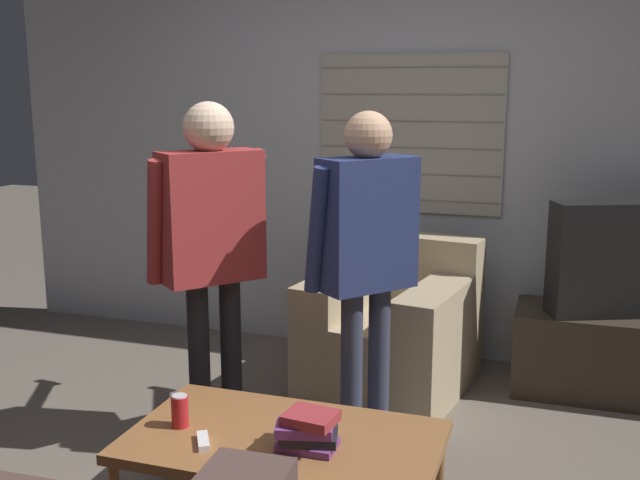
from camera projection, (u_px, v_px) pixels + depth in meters
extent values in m
cube|color=#ADB2B7|center=(387.00, 151.00, 4.63)|extent=(5.20, 0.06, 2.55)
cube|color=#A8A393|center=(410.00, 134.00, 4.52)|extent=(1.12, 0.02, 0.95)
cube|color=gray|center=(408.00, 199.00, 4.59)|extent=(1.10, 0.00, 0.01)
cube|color=gray|center=(408.00, 174.00, 4.56)|extent=(1.10, 0.00, 0.01)
cube|color=gray|center=(409.00, 148.00, 4.53)|extent=(1.10, 0.00, 0.01)
cube|color=gray|center=(410.00, 121.00, 4.50)|extent=(1.10, 0.00, 0.01)
cube|color=gray|center=(410.00, 94.00, 4.46)|extent=(1.10, 0.00, 0.01)
cube|color=gray|center=(411.00, 67.00, 4.43)|extent=(1.10, 0.00, 0.01)
cube|color=tan|center=(390.00, 351.00, 4.17)|extent=(0.94, 1.00, 0.44)
cube|color=tan|center=(413.00, 267.00, 4.38)|extent=(0.82, 0.33, 0.38)
cube|color=tan|center=(440.00, 303.00, 3.97)|extent=(0.38, 0.91, 0.20)
cube|color=tan|center=(345.00, 290.00, 4.23)|extent=(0.38, 0.91, 0.20)
cube|color=brown|center=(284.00, 442.00, 2.79)|extent=(1.16, 0.68, 0.04)
cylinder|color=brown|center=(193.00, 434.00, 3.27)|extent=(0.04, 0.04, 0.35)
cylinder|color=brown|center=(439.00, 473.00, 2.94)|extent=(0.04, 0.04, 0.35)
cube|color=#33281E|center=(616.00, 355.00, 4.07)|extent=(1.08, 0.48, 0.47)
cube|color=black|center=(624.00, 259.00, 3.96)|extent=(0.79, 0.48, 0.61)
cube|color=#3D4738|center=(615.00, 254.00, 4.06)|extent=(0.62, 0.26, 0.50)
cylinder|color=black|center=(199.00, 365.00, 3.48)|extent=(0.10, 0.10, 0.79)
cylinder|color=black|center=(231.00, 358.00, 3.56)|extent=(0.10, 0.10, 0.79)
cube|color=maroon|center=(211.00, 216.00, 3.38)|extent=(0.45, 0.48, 0.59)
sphere|color=beige|center=(209.00, 127.00, 3.30)|extent=(0.23, 0.23, 0.23)
cylinder|color=maroon|center=(155.00, 223.00, 3.29)|extent=(0.16, 0.15, 0.57)
cylinder|color=maroon|center=(236.00, 175.00, 3.69)|extent=(0.46, 0.40, 0.31)
cube|color=white|center=(215.00, 193.00, 3.93)|extent=(0.09, 0.08, 0.13)
cylinder|color=#33384C|center=(351.00, 373.00, 3.39)|extent=(0.10, 0.10, 0.78)
cylinder|color=#33384C|center=(379.00, 367.00, 3.47)|extent=(0.10, 0.10, 0.78)
cube|color=navy|center=(367.00, 224.00, 3.29)|extent=(0.43, 0.46, 0.59)
sphere|color=tan|center=(368.00, 135.00, 3.21)|extent=(0.21, 0.21, 0.21)
cylinder|color=navy|center=(317.00, 230.00, 3.21)|extent=(0.16, 0.15, 0.56)
cylinder|color=navy|center=(376.00, 179.00, 3.60)|extent=(0.46, 0.40, 0.27)
cube|color=black|center=(346.00, 194.00, 3.83)|extent=(0.08, 0.08, 0.13)
cube|color=#75387F|center=(308.00, 445.00, 2.69)|extent=(0.21, 0.14, 0.03)
cube|color=black|center=(309.00, 436.00, 2.69)|extent=(0.23, 0.19, 0.03)
cube|color=#75387F|center=(304.00, 428.00, 2.67)|extent=(0.23, 0.17, 0.04)
cube|color=maroon|center=(311.00, 418.00, 2.67)|extent=(0.20, 0.17, 0.04)
cylinder|color=red|center=(180.00, 411.00, 2.86)|extent=(0.07, 0.07, 0.12)
cylinder|color=silver|center=(179.00, 396.00, 2.84)|extent=(0.06, 0.06, 0.00)
cube|color=white|center=(203.00, 441.00, 2.72)|extent=(0.10, 0.13, 0.02)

